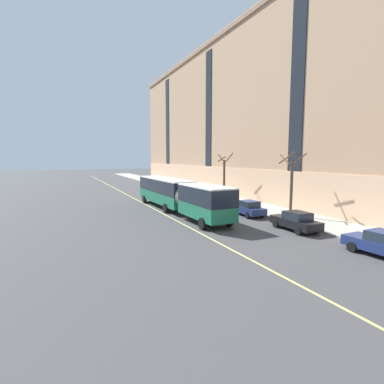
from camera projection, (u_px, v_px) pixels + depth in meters
name	position (u px, v px, depth m)	size (l,w,h in m)	color
ground_plane	(195.00, 219.00, 28.72)	(260.00, 260.00, 0.00)	#424244
sidewalk	(257.00, 207.00, 35.32)	(5.26, 160.00, 0.15)	#ADA89E
apartment_facade	(337.00, 99.00, 34.68)	(15.20, 110.00, 25.33)	tan
city_bus	(177.00, 194.00, 32.33)	(3.41, 19.45, 3.46)	#1E704C
parked_car_black_0	(207.00, 197.00, 38.67)	(2.02, 4.82, 1.56)	black
parked_car_silver_1	(183.00, 191.00, 45.63)	(1.93, 4.25, 1.56)	#B7B7BC
parked_car_darkgray_2	(156.00, 184.00, 58.48)	(2.08, 4.46, 1.56)	#4C4C51
parked_car_navy_4	(383.00, 244.00, 17.91)	(2.02, 4.39, 1.56)	navy
parked_car_navy_5	(248.00, 208.00, 30.47)	(2.05, 4.30, 1.56)	navy
parked_car_silver_6	(168.00, 187.00, 52.23)	(2.06, 4.50, 1.56)	#B7B7BC
parked_car_black_7	(296.00, 221.00, 24.36)	(2.09, 4.43, 1.56)	black
street_tree_mid_block	(291.00, 182.00, 29.35)	(2.14, 2.10, 6.37)	brown
street_tree_far_uptown	(224.00, 176.00, 41.09)	(1.67, 1.70, 6.39)	brown
fire_hydrant	(212.00, 197.00, 41.17)	(0.42, 0.24, 0.72)	red
lane_centerline	(167.00, 215.00, 30.67)	(0.16, 140.00, 0.01)	#E0D66B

